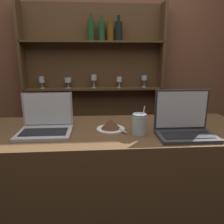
{
  "coord_description": "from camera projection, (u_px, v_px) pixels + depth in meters",
  "views": [
    {
      "loc": [
        -0.06,
        -0.98,
        1.44
      ],
      "look_at": [
        0.04,
        0.35,
        1.1
      ],
      "focal_mm": 35.0,
      "sensor_mm": 36.0,
      "label": 1
    }
  ],
  "objects": [
    {
      "name": "back_shelf",
      "position": [
        95.0,
        92.0,
        2.48
      ],
      "size": [
        1.53,
        0.18,
        1.99
      ],
      "color": "brown",
      "rests_on": "ground_plane"
    },
    {
      "name": "laptop_near",
      "position": [
        46.0,
        124.0,
        1.29
      ],
      "size": [
        0.3,
        0.24,
        0.23
      ],
      "color": "#ADADB2",
      "rests_on": "bar_counter"
    },
    {
      "name": "back_wall",
      "position": [
        101.0,
        65.0,
        2.49
      ],
      "size": [
        7.0,
        0.06,
        2.7
      ],
      "color": "brown",
      "rests_on": "ground_plane"
    },
    {
      "name": "cake_plate",
      "position": [
        111.0,
        125.0,
        1.34
      ],
      "size": [
        0.18,
        0.18,
        0.07
      ],
      "color": "white",
      "rests_on": "bar_counter"
    },
    {
      "name": "laptop_far",
      "position": [
        184.0,
        125.0,
        1.24
      ],
      "size": [
        0.32,
        0.2,
        0.26
      ],
      "color": "#333338",
      "rests_on": "bar_counter"
    },
    {
      "name": "water_glass",
      "position": [
        139.0,
        124.0,
        1.26
      ],
      "size": [
        0.08,
        0.08,
        0.16
      ],
      "color": "silver",
      "rests_on": "bar_counter"
    },
    {
      "name": "bar_counter",
      "position": [
        107.0,
        199.0,
        1.49
      ],
      "size": [
        1.8,
        0.63,
        1.0
      ],
      "color": "brown",
      "rests_on": "ground_plane"
    }
  ]
}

